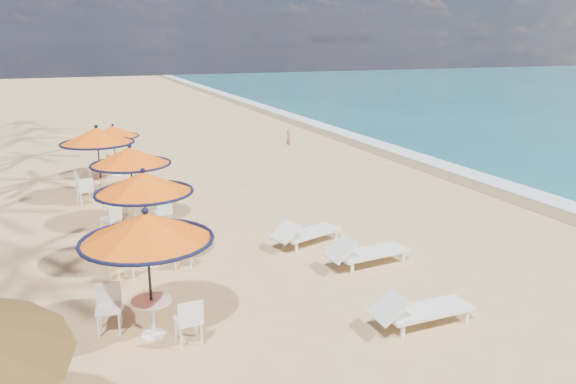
{
  "coord_description": "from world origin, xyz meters",
  "views": [
    {
      "loc": [
        -6.42,
        -9.93,
        5.51
      ],
      "look_at": [
        -0.52,
        4.68,
        1.2
      ],
      "focal_mm": 35.0,
      "sensor_mm": 36.0,
      "label": 1
    }
  ],
  "objects_px": {
    "station_0": "(146,240)",
    "station_3": "(95,145)",
    "station_2": "(131,166)",
    "lounger_mid": "(364,252)",
    "station_4": "(114,136)",
    "lounger_near": "(418,309)",
    "lounger_far": "(304,233)",
    "station_1": "(143,195)"
  },
  "relations": [
    {
      "from": "lounger_near",
      "to": "lounger_far",
      "type": "distance_m",
      "value": 5.02
    },
    {
      "from": "station_4",
      "to": "lounger_far",
      "type": "height_order",
      "value": "station_4"
    },
    {
      "from": "station_0",
      "to": "lounger_far",
      "type": "bearing_deg",
      "value": 36.37
    },
    {
      "from": "station_3",
      "to": "lounger_mid",
      "type": "xyz_separation_m",
      "value": [
        5.69,
        -8.96,
        -1.57
      ]
    },
    {
      "from": "station_2",
      "to": "lounger_mid",
      "type": "bearing_deg",
      "value": -48.06
    },
    {
      "from": "station_2",
      "to": "station_4",
      "type": "distance_m",
      "value": 6.99
    },
    {
      "from": "station_0",
      "to": "station_3",
      "type": "distance_m",
      "value": 10.49
    },
    {
      "from": "lounger_near",
      "to": "station_0",
      "type": "bearing_deg",
      "value": 161.78
    },
    {
      "from": "station_4",
      "to": "lounger_mid",
      "type": "xyz_separation_m",
      "value": [
        4.79,
        -12.45,
        -1.28
      ]
    },
    {
      "from": "station_2",
      "to": "lounger_mid",
      "type": "xyz_separation_m",
      "value": [
        4.91,
        -5.47,
        -1.46
      ]
    },
    {
      "from": "lounger_near",
      "to": "lounger_far",
      "type": "xyz_separation_m",
      "value": [
        -0.26,
        5.02,
        -0.0
      ]
    },
    {
      "from": "station_2",
      "to": "lounger_mid",
      "type": "height_order",
      "value": "station_2"
    },
    {
      "from": "station_1",
      "to": "station_3",
      "type": "xyz_separation_m",
      "value": [
        -0.66,
        6.92,
        0.11
      ]
    },
    {
      "from": "lounger_near",
      "to": "lounger_far",
      "type": "bearing_deg",
      "value": 92.52
    },
    {
      "from": "station_1",
      "to": "lounger_mid",
      "type": "xyz_separation_m",
      "value": [
        5.03,
        -2.04,
        -1.46
      ]
    },
    {
      "from": "station_1",
      "to": "lounger_near",
      "type": "height_order",
      "value": "station_1"
    },
    {
      "from": "station_0",
      "to": "station_1",
      "type": "xyz_separation_m",
      "value": [
        0.44,
        3.56,
        -0.13
      ]
    },
    {
      "from": "lounger_mid",
      "to": "station_4",
      "type": "bearing_deg",
      "value": 105.62
    },
    {
      "from": "station_0",
      "to": "station_1",
      "type": "bearing_deg",
      "value": 82.96
    },
    {
      "from": "lounger_mid",
      "to": "lounger_far",
      "type": "relative_size",
      "value": 1.02
    },
    {
      "from": "lounger_far",
      "to": "station_2",
      "type": "bearing_deg",
      "value": 120.75
    },
    {
      "from": "station_0",
      "to": "lounger_far",
      "type": "xyz_separation_m",
      "value": [
        4.67,
        3.44,
        -1.61
      ]
    },
    {
      "from": "station_0",
      "to": "station_2",
      "type": "distance_m",
      "value": 7.01
    },
    {
      "from": "lounger_far",
      "to": "lounger_mid",
      "type": "bearing_deg",
      "value": -85.77
    },
    {
      "from": "station_3",
      "to": "lounger_far",
      "type": "xyz_separation_m",
      "value": [
        4.89,
        -7.05,
        -1.58
      ]
    },
    {
      "from": "station_0",
      "to": "lounger_mid",
      "type": "height_order",
      "value": "station_0"
    },
    {
      "from": "station_1",
      "to": "lounger_near",
      "type": "xyz_separation_m",
      "value": [
        4.49,
        -5.14,
        -1.47
      ]
    },
    {
      "from": "station_2",
      "to": "lounger_near",
      "type": "distance_m",
      "value": 9.73
    },
    {
      "from": "station_1",
      "to": "station_2",
      "type": "relative_size",
      "value": 1.0
    },
    {
      "from": "station_0",
      "to": "station_1",
      "type": "relative_size",
      "value": 1.03
    },
    {
      "from": "station_2",
      "to": "station_4",
      "type": "height_order",
      "value": "station_2"
    },
    {
      "from": "station_1",
      "to": "lounger_far",
      "type": "distance_m",
      "value": 4.48
    },
    {
      "from": "station_1",
      "to": "lounger_mid",
      "type": "bearing_deg",
      "value": -22.07
    },
    {
      "from": "station_4",
      "to": "lounger_near",
      "type": "xyz_separation_m",
      "value": [
        4.25,
        -15.55,
        -1.29
      ]
    },
    {
      "from": "station_0",
      "to": "lounger_far",
      "type": "distance_m",
      "value": 6.02
    },
    {
      "from": "station_4",
      "to": "lounger_mid",
      "type": "height_order",
      "value": "station_4"
    },
    {
      "from": "station_1",
      "to": "station_2",
      "type": "distance_m",
      "value": 3.43
    },
    {
      "from": "station_1",
      "to": "station_4",
      "type": "distance_m",
      "value": 10.42
    },
    {
      "from": "lounger_near",
      "to": "station_2",
      "type": "bearing_deg",
      "value": 116.57
    },
    {
      "from": "station_3",
      "to": "station_1",
      "type": "bearing_deg",
      "value": -84.54
    },
    {
      "from": "station_2",
      "to": "station_3",
      "type": "xyz_separation_m",
      "value": [
        -0.78,
        3.5,
        0.11
      ]
    },
    {
      "from": "station_1",
      "to": "lounger_mid",
      "type": "relative_size",
      "value": 1.11
    }
  ]
}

